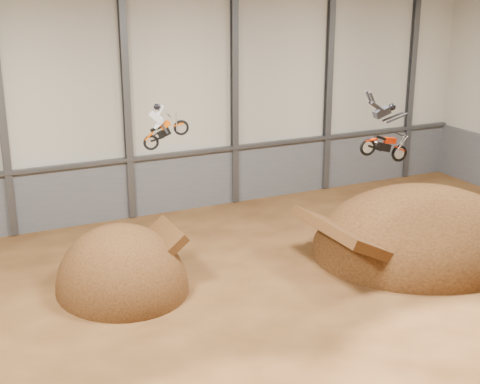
% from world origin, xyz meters
% --- Properties ---
extents(floor, '(40.00, 40.00, 0.00)m').
position_xyz_m(floor, '(0.00, 0.00, 0.00)').
color(floor, '#4A2B13').
rests_on(floor, ground).
extents(back_wall, '(40.00, 0.10, 14.00)m').
position_xyz_m(back_wall, '(0.00, 15.00, 7.00)').
color(back_wall, beige).
rests_on(back_wall, ground).
extents(lower_band_back, '(39.80, 0.18, 3.50)m').
position_xyz_m(lower_band_back, '(0.00, 14.90, 1.75)').
color(lower_band_back, '#5C5E64').
rests_on(lower_band_back, ground).
extents(steel_rail, '(39.80, 0.35, 0.20)m').
position_xyz_m(steel_rail, '(0.00, 14.75, 3.55)').
color(steel_rail, '#47494F').
rests_on(steel_rail, lower_band_back).
extents(steel_column_1, '(0.40, 0.36, 13.90)m').
position_xyz_m(steel_column_1, '(-10.00, 14.80, 7.00)').
color(steel_column_1, '#47494F').
rests_on(steel_column_1, ground).
extents(steel_column_2, '(0.40, 0.36, 13.90)m').
position_xyz_m(steel_column_2, '(-3.33, 14.80, 7.00)').
color(steel_column_2, '#47494F').
rests_on(steel_column_2, ground).
extents(steel_column_3, '(0.40, 0.36, 13.90)m').
position_xyz_m(steel_column_3, '(3.33, 14.80, 7.00)').
color(steel_column_3, '#47494F').
rests_on(steel_column_3, ground).
extents(steel_column_4, '(0.40, 0.36, 13.90)m').
position_xyz_m(steel_column_4, '(10.00, 14.80, 7.00)').
color(steel_column_4, '#47494F').
rests_on(steel_column_4, ground).
extents(steel_column_5, '(0.40, 0.36, 13.90)m').
position_xyz_m(steel_column_5, '(16.67, 14.80, 7.00)').
color(steel_column_5, '#47494F').
rests_on(steel_column_5, ground).
extents(takeoff_ramp, '(5.87, 6.78, 5.87)m').
position_xyz_m(takeoff_ramp, '(-6.54, 5.75, 0.00)').
color(takeoff_ramp, '#381F0E').
rests_on(takeoff_ramp, ground).
extents(landing_ramp, '(11.47, 10.15, 6.62)m').
position_xyz_m(landing_ramp, '(8.54, 3.44, 0.00)').
color(landing_ramp, '#381F0E').
rests_on(landing_ramp, ground).
extents(fmx_rider_a, '(2.77, 1.27, 2.57)m').
position_xyz_m(fmx_rider_a, '(-4.25, 5.26, 7.62)').
color(fmx_rider_a, '#E85400').
extents(fmx_rider_b, '(3.83, 1.36, 3.42)m').
position_xyz_m(fmx_rider_b, '(4.24, 1.58, 7.19)').
color(fmx_rider_b, red).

